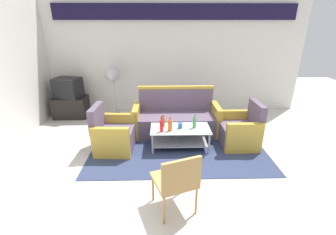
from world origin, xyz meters
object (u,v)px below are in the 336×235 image
object	(u,v)px
armchair_left	(113,135)
bottle_orange	(170,125)
wicker_chair	(177,179)
armchair_right	(240,131)
television	(68,88)
bottle_red	(162,126)
pedestal_fan	(113,77)
couch	(176,119)
bottle_green	(194,122)
bottle_brown	(163,122)
tv_stand	(71,107)
coffee_table	(180,134)
cup	(180,126)

from	to	relation	value
armchair_left	bottle_orange	world-z (taller)	armchair_left
armchair_left	wicker_chair	distance (m)	1.95
armchair_right	bottle_orange	world-z (taller)	armchair_right
television	bottle_orange	bearing A→B (deg)	159.09
armchair_right	bottle_red	world-z (taller)	armchair_right
bottle_orange	pedestal_fan	xyz separation A→B (m)	(-1.33, 1.81, 0.50)
couch	pedestal_fan	bearing A→B (deg)	-34.86
couch	bottle_green	size ratio (longest dim) A/B	6.50
bottle_brown	tv_stand	xyz separation A→B (m)	(-2.31, 1.57, -0.24)
couch	armchair_left	xyz separation A→B (m)	(-1.21, -0.70, -0.03)
coffee_table	bottle_green	distance (m)	0.36
cup	tv_stand	world-z (taller)	tv_stand
bottle_orange	tv_stand	bearing A→B (deg)	144.18
bottle_orange	bottle_red	world-z (taller)	bottle_red
bottle_green	wicker_chair	world-z (taller)	wicker_chair
bottle_orange	tv_stand	xyz separation A→B (m)	(-2.44, 1.76, -0.26)
coffee_table	television	bearing A→B (deg)	148.14
coffee_table	bottle_brown	bearing A→B (deg)	169.22
bottle_green	tv_stand	bearing A→B (deg)	150.41
cup	bottle_red	bearing A→B (deg)	-158.08
bottle_brown	cup	size ratio (longest dim) A/B	2.39
bottle_red	television	world-z (taller)	television
television	pedestal_fan	world-z (taller)	pedestal_fan
television	bottle_brown	bearing A→B (deg)	160.72
television	bottle_red	bearing A→B (deg)	156.77
armchair_left	bottle_red	bearing A→B (deg)	85.16
coffee_table	bottle_brown	world-z (taller)	bottle_brown
couch	bottle_red	xyz separation A→B (m)	(-0.31, -0.82, 0.21)
bottle_green	bottle_red	bearing A→B (deg)	-165.92
couch	bottle_green	xyz separation A→B (m)	(0.29, -0.66, 0.20)
couch	cup	size ratio (longest dim) A/B	18.03
television	wicker_chair	distance (m)	4.12
tv_stand	pedestal_fan	world-z (taller)	pedestal_fan
coffee_table	cup	world-z (taller)	cup
armchair_right	bottle_brown	distance (m)	1.50
coffee_table	tv_stand	bearing A→B (deg)	148.18
bottle_green	bottle_brown	size ratio (longest dim) A/B	1.16
bottle_red	pedestal_fan	distance (m)	2.24
coffee_table	pedestal_fan	distance (m)	2.39
coffee_table	wicker_chair	xyz separation A→B (m)	(-0.16, -1.65, 0.22)
coffee_table	wicker_chair	size ratio (longest dim) A/B	1.31
bottle_brown	bottle_red	bearing A→B (deg)	-97.13
bottle_green	bottle_brown	world-z (taller)	bottle_green
cup	wicker_chair	xyz separation A→B (m)	(-0.16, -1.63, 0.03)
coffee_table	armchair_left	bearing A→B (deg)	-177.92
bottle_red	bottle_orange	bearing A→B (deg)	12.73
armchair_right	tv_stand	bearing A→B (deg)	67.35
armchair_left	armchair_right	bearing A→B (deg)	95.60
bottle_red	tv_stand	bearing A→B (deg)	141.86
coffee_table	cup	distance (m)	0.19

